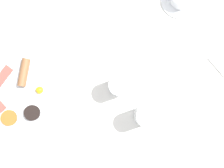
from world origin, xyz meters
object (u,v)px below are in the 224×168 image
(water_glass_short, at_px, (119,86))
(knife_by_plate, at_px, (103,23))
(breakfast_plate, at_px, (18,95))
(water_glass_tall, at_px, (145,116))

(water_glass_short, bearing_deg, knife_by_plate, 129.45)
(breakfast_plate, relative_size, water_glass_short, 2.88)
(water_glass_tall, height_order, water_glass_short, water_glass_tall)
(breakfast_plate, xyz_separation_m, knife_by_plate, (0.15, 0.36, -0.01))
(breakfast_plate, relative_size, water_glass_tall, 2.49)
(water_glass_tall, xyz_separation_m, knife_by_plate, (-0.27, 0.24, -0.06))
(breakfast_plate, bearing_deg, knife_by_plate, 66.95)
(knife_by_plate, bearing_deg, breakfast_plate, -113.05)
(knife_by_plate, bearing_deg, water_glass_tall, -41.03)
(water_glass_short, xyz_separation_m, knife_by_plate, (-0.15, 0.18, -0.05))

